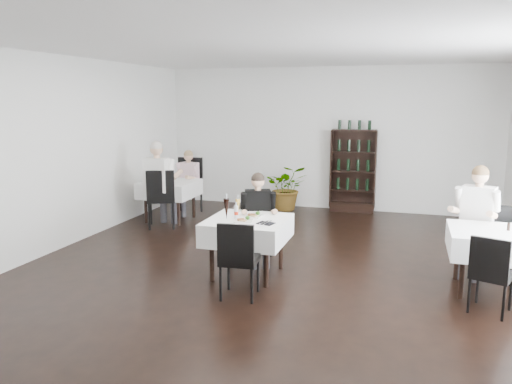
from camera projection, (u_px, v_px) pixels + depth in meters
room_shell at (270, 165)px, 6.35m from camera, size 9.00×9.00×9.00m
wine_shelf at (353, 172)px, 10.35m from camera, size 0.90×0.28×1.75m
main_table at (248, 230)px, 6.60m from camera, size 1.03×1.03×0.77m
left_table at (170, 189)px, 9.64m from camera, size 0.98×0.98×0.77m
right_table at (491, 243)px, 6.01m from camera, size 0.98×0.98×0.77m
potted_tree at (287, 187)px, 10.59m from camera, size 1.03×0.95×0.97m
main_chair_far at (257, 222)px, 7.32m from camera, size 0.47×0.48×0.97m
main_chair_near at (238, 255)px, 5.79m from camera, size 0.47×0.47×0.94m
left_chair_far at (188, 182)px, 10.28m from camera, size 0.57×0.57×1.14m
left_chair_near at (161, 195)px, 9.03m from camera, size 0.66×0.66×1.09m
right_chair_far at (496, 238)px, 6.52m from camera, size 0.49×0.49×0.95m
right_chair_near at (491, 270)px, 5.39m from camera, size 0.52×0.52×0.88m
diner_main at (258, 212)px, 7.05m from camera, size 0.57×0.61×1.31m
diner_left_far at (187, 177)px, 10.14m from camera, size 0.54×0.57×1.31m
diner_left_near at (160, 177)px, 9.08m from camera, size 0.60×0.60×1.60m
diner_right_far at (476, 212)px, 6.58m from camera, size 0.64×0.68×1.47m
plate_far at (254, 215)px, 6.71m from camera, size 0.23×0.23×0.07m
plate_near at (243, 220)px, 6.44m from camera, size 0.26×0.26×0.07m
pilsner_dark at (226, 209)px, 6.54m from camera, size 0.08×0.08×0.34m
pilsner_lager at (238, 207)px, 6.72m from camera, size 0.07×0.07×0.29m
coke_bottle at (236, 212)px, 6.57m from camera, size 0.06×0.06×0.22m
napkin_cutlery at (266, 223)px, 6.32m from camera, size 0.24×0.22×0.02m
pepper_mill at (509, 227)px, 5.98m from camera, size 0.04×0.04×0.09m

